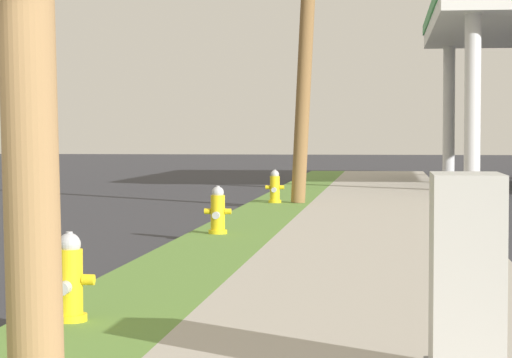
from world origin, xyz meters
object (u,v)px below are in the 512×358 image
Objects in this scene: fire_hydrant_second at (218,213)px; fire_hydrant_nearest at (69,282)px; fire_hydrant_third at (275,188)px; utility_cabinet at (466,285)px.

fire_hydrant_nearest is at bearing -90.08° from fire_hydrant_second.
utility_cabinet reaches higher than fire_hydrant_third.
fire_hydrant_second is (0.01, 7.77, 0.00)m from fire_hydrant_nearest.
utility_cabinet reaches higher than fire_hydrant_nearest.
fire_hydrant_nearest and fire_hydrant_second have the same top height.
fire_hydrant_nearest is 1.00× the size of fire_hydrant_second.
utility_cabinet is (3.09, -9.58, 0.29)m from fire_hydrant_second.
fire_hydrant_second and fire_hydrant_third have the same top height.
utility_cabinet is at bearing -30.22° from fire_hydrant_nearest.
fire_hydrant_second is 0.57× the size of utility_cabinet.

